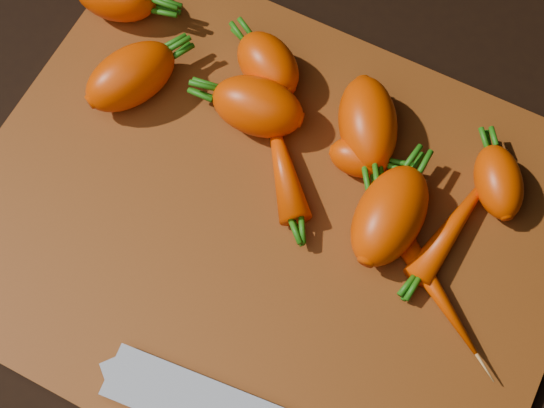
% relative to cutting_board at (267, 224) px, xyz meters
% --- Properties ---
extents(ground, '(2.00, 2.00, 0.01)m').
position_rel_cutting_board_xyz_m(ground, '(0.00, 0.00, -0.01)').
color(ground, black).
extents(cutting_board, '(0.50, 0.40, 0.01)m').
position_rel_cutting_board_xyz_m(cutting_board, '(0.00, 0.00, 0.00)').
color(cutting_board, brown).
rests_on(cutting_board, ground).
extents(carrot_1, '(0.08, 0.07, 0.05)m').
position_rel_cutting_board_xyz_m(carrot_1, '(-0.06, 0.12, 0.03)').
color(carrot_1, '#E73F00').
rests_on(carrot_1, cutting_board).
extents(carrot_2, '(0.09, 0.10, 0.05)m').
position_rel_cutting_board_xyz_m(carrot_2, '(0.04, 0.11, 0.03)').
color(carrot_2, '#E73F00').
rests_on(carrot_2, cutting_board).
extents(carrot_3, '(0.06, 0.09, 0.05)m').
position_rel_cutting_board_xyz_m(carrot_3, '(0.09, 0.04, 0.03)').
color(carrot_3, '#E73F00').
rests_on(carrot_3, cutting_board).
extents(carrot_4, '(0.09, 0.06, 0.05)m').
position_rel_cutting_board_xyz_m(carrot_4, '(-0.05, 0.08, 0.03)').
color(carrot_4, '#E73F00').
rests_on(carrot_4, cutting_board).
extents(carrot_5, '(0.06, 0.04, 0.03)m').
position_rel_cutting_board_xyz_m(carrot_5, '(0.05, 0.08, 0.02)').
color(carrot_5, '#E73F00').
rests_on(carrot_5, cutting_board).
extents(carrot_6, '(0.07, 0.08, 0.04)m').
position_rel_cutting_board_xyz_m(carrot_6, '(0.16, 0.11, 0.03)').
color(carrot_6, '#E73F00').
rests_on(carrot_6, cutting_board).
extents(carrot_7, '(0.04, 0.12, 0.02)m').
position_rel_cutting_board_xyz_m(carrot_7, '(0.14, 0.07, 0.02)').
color(carrot_7, '#E73F00').
rests_on(carrot_7, cutting_board).
extents(carrot_8, '(0.11, 0.09, 0.02)m').
position_rel_cutting_board_xyz_m(carrot_8, '(0.15, 0.01, 0.02)').
color(carrot_8, '#E73F00').
rests_on(carrot_8, cutting_board).
extents(carrot_9, '(0.09, 0.10, 0.03)m').
position_rel_cutting_board_xyz_m(carrot_9, '(-0.01, 0.05, 0.02)').
color(carrot_9, '#E73F00').
rests_on(carrot_9, cutting_board).
extents(carrot_10, '(0.08, 0.10, 0.05)m').
position_rel_cutting_board_xyz_m(carrot_10, '(-0.16, 0.06, 0.03)').
color(carrot_10, '#E73F00').
rests_on(carrot_10, cutting_board).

